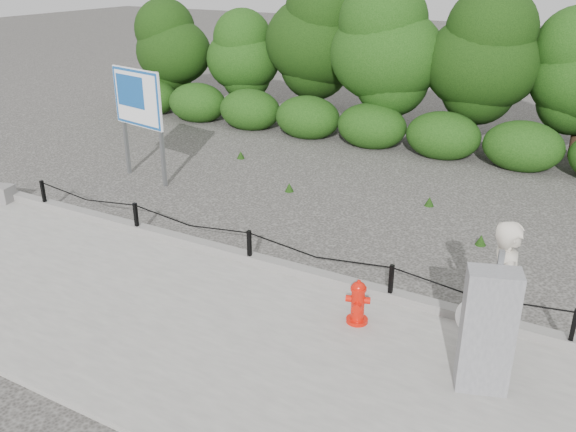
# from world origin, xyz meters

# --- Properties ---
(ground) EXTENTS (90.00, 90.00, 0.00)m
(ground) POSITION_xyz_m (0.00, 0.00, 0.00)
(ground) COLOR #2D2B28
(ground) RESTS_ON ground
(sidewalk) EXTENTS (14.00, 4.00, 0.08)m
(sidewalk) POSITION_xyz_m (0.00, -2.00, 0.04)
(sidewalk) COLOR gray
(sidewalk) RESTS_ON ground
(curb) EXTENTS (14.00, 0.22, 0.14)m
(curb) POSITION_xyz_m (0.00, 0.05, 0.15)
(curb) COLOR slate
(curb) RESTS_ON sidewalk
(chain_barrier) EXTENTS (10.06, 0.06, 0.60)m
(chain_barrier) POSITION_xyz_m (0.00, 0.00, 0.46)
(chain_barrier) COLOR black
(chain_barrier) RESTS_ON sidewalk
(treeline) EXTENTS (19.97, 3.81, 4.85)m
(treeline) POSITION_xyz_m (0.87, 8.93, 2.52)
(treeline) COLOR black
(treeline) RESTS_ON ground
(fire_hydrant) EXTENTS (0.39, 0.40, 0.66)m
(fire_hydrant) POSITION_xyz_m (2.30, -0.78, 0.40)
(fire_hydrant) COLOR red
(fire_hydrant) RESTS_ON sidewalk
(pedestrian) EXTENTS (0.85, 0.80, 1.88)m
(pedestrian) POSITION_xyz_m (4.14, -0.62, 1.00)
(pedestrian) COLOR beige
(pedestrian) RESTS_ON sidewalk
(utility_cabinet) EXTENTS (0.67, 0.52, 1.73)m
(utility_cabinet) POSITION_xyz_m (4.15, -1.35, 0.86)
(utility_cabinet) COLOR gray
(utility_cabinet) RESTS_ON sidewalk
(advertising_sign) EXTENTS (1.60, 0.41, 2.59)m
(advertising_sign) POSITION_xyz_m (-4.56, 2.52, 1.83)
(advertising_sign) COLOR slate
(advertising_sign) RESTS_ON ground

